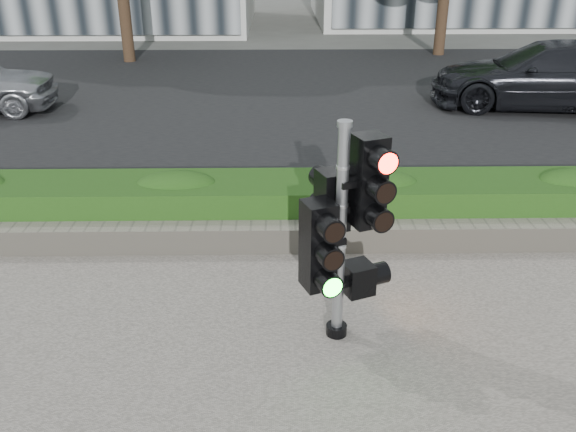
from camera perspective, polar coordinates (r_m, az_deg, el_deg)
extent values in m
plane|color=#51514C|center=(6.26, -2.34, -11.58)|extent=(120.00, 120.00, 0.00)
cube|color=black|center=(15.47, -1.56, 11.17)|extent=(60.00, 13.00, 0.02)
cube|color=gray|center=(8.96, -1.93, 0.86)|extent=(60.00, 0.25, 0.12)
cube|color=gray|center=(7.77, -2.07, -1.98)|extent=(12.00, 0.32, 0.34)
cube|color=#3A7423|center=(8.28, -2.02, 1.11)|extent=(12.00, 1.00, 0.68)
cylinder|color=black|center=(6.29, 4.55, -10.52)|extent=(0.21, 0.21, 0.11)
cylinder|color=gray|center=(5.75, 4.90, -2.11)|extent=(0.11, 0.11, 2.17)
cylinder|color=gray|center=(5.33, 5.34, 8.59)|extent=(0.14, 0.14, 0.05)
cube|color=#FF1107|center=(5.60, 7.48, 3.28)|extent=(0.36, 0.36, 0.87)
cube|color=#14E51E|center=(5.63, 2.84, -2.74)|extent=(0.36, 0.36, 0.87)
cube|color=black|center=(5.83, 4.19, 1.51)|extent=(0.36, 0.36, 0.59)
cube|color=orange|center=(6.12, 6.55, -5.79)|extent=(0.36, 0.36, 0.32)
imported|color=black|center=(15.39, 23.08, 12.03)|extent=(5.40, 2.89, 1.49)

